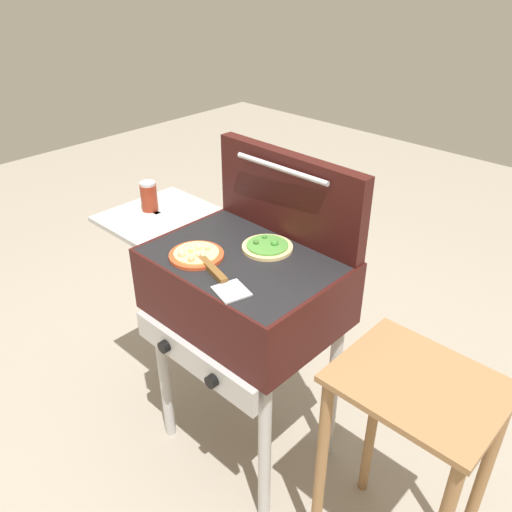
{
  "coord_description": "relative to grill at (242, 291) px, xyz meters",
  "views": [
    {
      "loc": [
        1.06,
        -1.06,
        1.78
      ],
      "look_at": [
        0.05,
        0.0,
        0.92
      ],
      "focal_mm": 36.68,
      "sensor_mm": 36.0,
      "label": 1
    }
  ],
  "objects": [
    {
      "name": "pizza_veggie",
      "position": [
        0.04,
        0.09,
        0.15
      ],
      "size": [
        0.17,
        0.17,
        0.04
      ],
      "color": "#E0C17F",
      "rests_on": "grill"
    },
    {
      "name": "pizza_cheese",
      "position": [
        -0.1,
        -0.11,
        0.15
      ],
      "size": [
        0.18,
        0.18,
        0.04
      ],
      "color": "#C64723",
      "rests_on": "grill"
    },
    {
      "name": "sauce_jar",
      "position": [
        -0.51,
        0.0,
        0.2
      ],
      "size": [
        0.06,
        0.06,
        0.11
      ],
      "color": "maroon",
      "rests_on": "grill"
    },
    {
      "name": "ground_plane",
      "position": [
        0.01,
        0.0,
        -0.76
      ],
      "size": [
        8.0,
        8.0,
        0.0
      ],
      "primitive_type": "plane",
      "color": "gray"
    },
    {
      "name": "spatula",
      "position": [
        0.06,
        -0.15,
        0.15
      ],
      "size": [
        0.27,
        0.13,
        0.02
      ],
      "color": "#B7BABF",
      "rests_on": "grill"
    },
    {
      "name": "grill_lid_open",
      "position": [
        0.01,
        0.22,
        0.3
      ],
      "size": [
        0.63,
        0.09,
        0.3
      ],
      "color": "#38110F",
      "rests_on": "grill"
    },
    {
      "name": "grill",
      "position": [
        0.0,
        0.0,
        0.0
      ],
      "size": [
        0.96,
        0.53,
        0.9
      ],
      "color": "#38110F",
      "rests_on": "ground_plane"
    },
    {
      "name": "prep_table",
      "position": [
        0.67,
        0.0,
        -0.2
      ],
      "size": [
        0.44,
        0.36,
        0.78
      ],
      "color": "olive",
      "rests_on": "ground_plane"
    }
  ]
}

